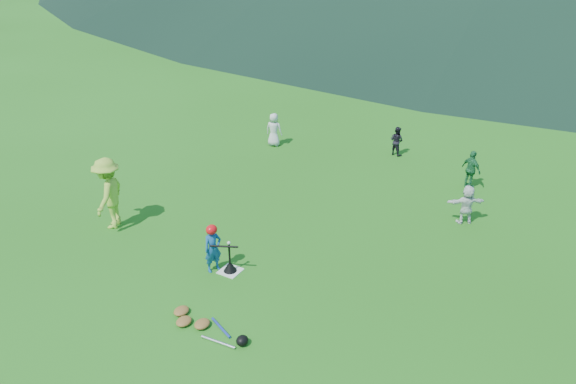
% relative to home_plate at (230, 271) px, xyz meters
% --- Properties ---
extents(ground, '(120.00, 120.00, 0.00)m').
position_rel_home_plate_xyz_m(ground, '(0.00, 0.00, -0.01)').
color(ground, '#216116').
rests_on(ground, ground).
extents(home_plate, '(0.45, 0.45, 0.02)m').
position_rel_home_plate_xyz_m(home_plate, '(0.00, 0.00, 0.00)').
color(home_plate, silver).
rests_on(home_plate, ground).
extents(baseball, '(0.08, 0.08, 0.08)m').
position_rel_home_plate_xyz_m(baseball, '(0.00, 0.00, 0.73)').
color(baseball, white).
rests_on(baseball, batting_tee).
extents(batter_child, '(0.41, 0.48, 1.11)m').
position_rel_home_plate_xyz_m(batter_child, '(-0.34, -0.14, 0.55)').
color(batter_child, '#144D8C').
rests_on(batter_child, ground).
extents(adult_coach, '(1.11, 1.37, 1.84)m').
position_rel_home_plate_xyz_m(adult_coach, '(-3.75, 0.13, 0.91)').
color(adult_coach, '#9DC63A').
rests_on(adult_coach, ground).
extents(fielder_a, '(0.61, 0.46, 1.14)m').
position_rel_home_plate_xyz_m(fielder_a, '(-3.18, 6.92, 0.56)').
color(fielder_a, silver).
rests_on(fielder_a, ground).
extents(fielder_b, '(0.54, 0.47, 0.96)m').
position_rel_home_plate_xyz_m(fielder_b, '(0.69, 8.27, 0.47)').
color(fielder_b, black).
rests_on(fielder_b, ground).
extents(fielder_c, '(0.71, 0.56, 1.12)m').
position_rel_home_plate_xyz_m(fielder_c, '(3.41, 7.01, 0.55)').
color(fielder_c, '#206C3B').
rests_on(fielder_c, ground).
extents(fielder_d, '(0.97, 0.81, 1.04)m').
position_rel_home_plate_xyz_m(fielder_d, '(3.86, 4.86, 0.51)').
color(fielder_d, white).
rests_on(fielder_d, ground).
extents(batting_tee, '(0.30, 0.30, 0.68)m').
position_rel_home_plate_xyz_m(batting_tee, '(0.00, 0.00, 0.12)').
color(batting_tee, black).
rests_on(batting_tee, home_plate).
extents(batter_gear, '(0.71, 0.29, 0.47)m').
position_rel_home_plate_xyz_m(batter_gear, '(-0.32, -0.13, 1.00)').
color(batter_gear, red).
rests_on(batter_gear, ground).
extents(equipment_pile, '(1.80, 0.58, 0.19)m').
position_rel_home_plate_xyz_m(equipment_pile, '(0.64, -1.80, 0.06)').
color(equipment_pile, olive).
rests_on(equipment_pile, ground).
extents(outfield_fence, '(70.07, 0.08, 1.33)m').
position_rel_home_plate_xyz_m(outfield_fence, '(0.00, 28.00, 0.69)').
color(outfield_fence, gray).
rests_on(outfield_fence, ground).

